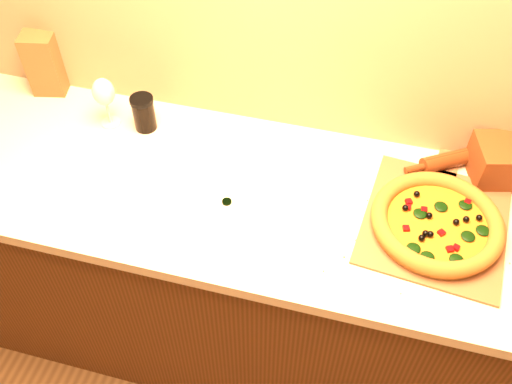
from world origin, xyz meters
name	(u,v)px	position (x,y,z in m)	size (l,w,h in m)	color
cabinet	(254,278)	(0.00, 1.43, 0.43)	(2.80, 0.65, 0.86)	#472A0F
countertop	(253,196)	(0.00, 1.43, 0.88)	(2.84, 0.68, 0.04)	beige
pizza_peel	(436,219)	(0.54, 1.45, 0.90)	(0.43, 0.61, 0.01)	brown
pizza	(437,223)	(0.53, 1.42, 0.93)	(0.37, 0.37, 0.05)	#AB632A
bottle_cap	(227,202)	(-0.07, 1.36, 0.90)	(0.03, 0.03, 0.01)	black
rolling_pin	(461,157)	(0.59, 1.71, 0.93)	(0.34, 0.22, 0.05)	#53220E
wine_glass	(104,93)	(-0.54, 1.60, 1.03)	(0.07, 0.07, 0.18)	silver
paper_bag	(45,64)	(-0.82, 1.71, 1.01)	(0.11, 0.09, 0.22)	brown
dark_jar	(144,113)	(-0.42, 1.61, 0.96)	(0.08, 0.08, 0.12)	black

